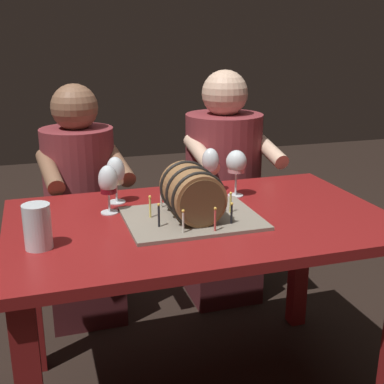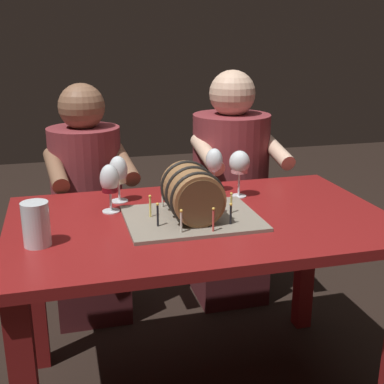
% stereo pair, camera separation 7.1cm
% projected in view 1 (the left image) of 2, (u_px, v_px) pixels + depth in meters
% --- Properties ---
extents(dining_table, '(1.32, 0.80, 0.73)m').
position_uv_depth(dining_table, '(201.00, 247.00, 1.79)').
color(dining_table, maroon).
rests_on(dining_table, ground).
extents(barrel_cake, '(0.45, 0.35, 0.19)m').
position_uv_depth(barrel_cake, '(192.00, 198.00, 1.71)').
color(barrel_cake, gray).
rests_on(barrel_cake, dining_table).
extents(wine_glass_red, '(0.07, 0.07, 0.17)m').
position_uv_depth(wine_glass_red, '(108.00, 182.00, 1.76)').
color(wine_glass_red, white).
rests_on(wine_glass_red, dining_table).
extents(wine_glass_empty, '(0.07, 0.07, 0.18)m').
position_uv_depth(wine_glass_empty, '(211.00, 161.00, 2.01)').
color(wine_glass_empty, white).
rests_on(wine_glass_empty, dining_table).
extents(wine_glass_rose, '(0.08, 0.08, 0.18)m').
position_uv_depth(wine_glass_rose, '(236.00, 164.00, 1.95)').
color(wine_glass_rose, white).
rests_on(wine_glass_rose, dining_table).
extents(wine_glass_white, '(0.07, 0.07, 0.18)m').
position_uv_depth(wine_glass_white, '(116.00, 173.00, 1.88)').
color(wine_glass_white, white).
rests_on(wine_glass_white, dining_table).
extents(beer_pint, '(0.08, 0.08, 0.14)m').
position_uv_depth(beer_pint, '(38.00, 228.00, 1.49)').
color(beer_pint, white).
rests_on(beer_pint, dining_table).
extents(person_seated_left, '(0.40, 0.49, 1.13)m').
position_uv_depth(person_seated_left, '(82.00, 217.00, 2.36)').
color(person_seated_left, '#4C1B1E').
rests_on(person_seated_left, ground).
extents(person_seated_right, '(0.42, 0.49, 1.17)m').
position_uv_depth(person_seated_right, '(223.00, 194.00, 2.55)').
color(person_seated_right, '#4C1B1E').
rests_on(person_seated_right, ground).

